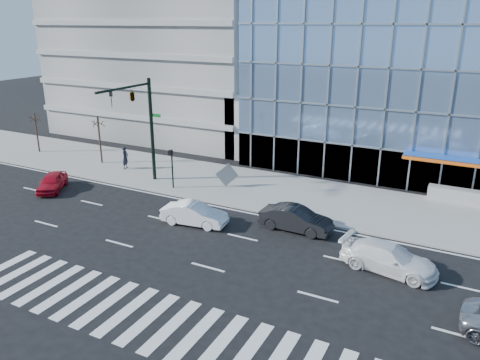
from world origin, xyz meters
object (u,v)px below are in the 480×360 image
object	(u,v)px
dark_sedan	(296,219)
street_tree_far	(35,118)
street_tree_near	(98,123)
ped_signal_post	(172,163)
white_sedan	(194,214)
white_suv	(389,258)
pedestrian	(125,158)
tilted_panel	(227,175)
red_sedan	(52,182)
traffic_signal	(138,107)

from	to	relation	value
dark_sedan	street_tree_far	bearing A→B (deg)	81.21
street_tree_near	street_tree_far	size ratio (longest dim) A/B	1.09
ped_signal_post	white_sedan	distance (m)	6.91
street_tree_far	white_sedan	xyz separation A→B (m)	(22.43, -7.19, -2.75)
street_tree_near	white_suv	distance (m)	27.64
ped_signal_post	pedestrian	xyz separation A→B (m)	(-6.39, 2.16, -1.02)
tilted_panel	white_sedan	bearing A→B (deg)	-122.44
ped_signal_post	white_suv	distance (m)	17.69
white_suv	pedestrian	bearing A→B (deg)	80.95
ped_signal_post	red_sedan	world-z (taller)	ped_signal_post
street_tree_near	pedestrian	bearing A→B (deg)	-7.29
traffic_signal	tilted_panel	bearing A→B (deg)	23.46
red_sedan	pedestrian	world-z (taller)	pedestrian
ped_signal_post	dark_sedan	size ratio (longest dim) A/B	0.67
street_tree_near	red_sedan	bearing A→B (deg)	-77.94
white_sedan	street_tree_near	bearing A→B (deg)	56.24
ped_signal_post	red_sedan	distance (m)	9.23
dark_sedan	tilted_panel	size ratio (longest dim) A/B	3.46
street_tree_far	red_sedan	size ratio (longest dim) A/B	1.01
ped_signal_post	tilted_panel	bearing A→B (deg)	32.47
traffic_signal	pedestrian	size ratio (longest dim) A/B	4.11
street_tree_near	red_sedan	world-z (taller)	street_tree_near
dark_sedan	red_sedan	bearing A→B (deg)	96.67
street_tree_far	red_sedan	world-z (taller)	street_tree_far
pedestrian	tilted_panel	xyz separation A→B (m)	(9.89, 0.07, -0.06)
ped_signal_post	red_sedan	size ratio (longest dim) A/B	0.78
white_suv	white_sedan	world-z (taller)	white_suv
pedestrian	tilted_panel	bearing A→B (deg)	-102.50
red_sedan	pedestrian	bearing A→B (deg)	44.40
white_sedan	red_sedan	size ratio (longest dim) A/B	1.10
traffic_signal	red_sedan	distance (m)	8.74
white_suv	white_sedan	distance (m)	12.00
white_sedan	tilted_panel	size ratio (longest dim) A/B	3.23
white_sedan	traffic_signal	bearing A→B (deg)	52.89
traffic_signal	dark_sedan	world-z (taller)	traffic_signal
white_suv	white_sedan	xyz separation A→B (m)	(-12.00, 0.31, -0.02)
traffic_signal	red_sedan	size ratio (longest dim) A/B	2.09
traffic_signal	street_tree_near	world-z (taller)	traffic_signal
pedestrian	white_suv	bearing A→B (deg)	-119.84
street_tree_far	white_suv	distance (m)	35.34
white_suv	red_sedan	bearing A→B (deg)	96.39
street_tree_far	ped_signal_post	bearing A→B (deg)	-8.31
street_tree_near	red_sedan	distance (m)	7.66
white_sedan	red_sedan	bearing A→B (deg)	81.20
white_suv	tilted_panel	distance (m)	15.22
ped_signal_post	pedestrian	world-z (taller)	ped_signal_post
traffic_signal	ped_signal_post	size ratio (longest dim) A/B	2.67
white_sedan	white_suv	bearing A→B (deg)	-98.77
white_sedan	pedestrian	distance (m)	13.20
pedestrian	dark_sedan	bearing A→B (deg)	-118.02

